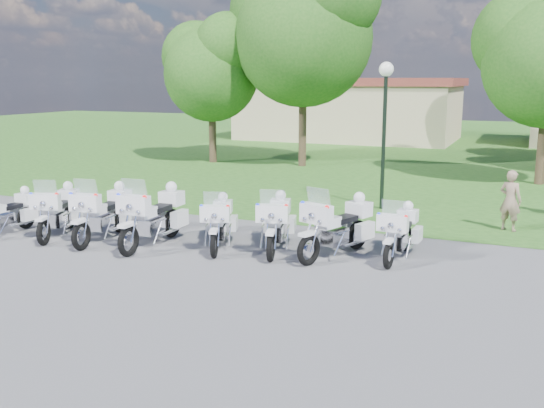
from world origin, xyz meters
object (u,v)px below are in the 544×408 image
at_px(motorcycle_0, 6,211).
at_px(motorcycle_1, 58,210).
at_px(motorcycle_7, 400,232).
at_px(lamp_post, 385,100).
at_px(motorcycle_6, 338,226).
at_px(motorcycle_5, 277,222).
at_px(bystander_a, 510,201).
at_px(motorcycle_2, 104,212).
at_px(motorcycle_4, 219,222).
at_px(motorcycle_3, 154,215).

xyz_separation_m(motorcycle_0, motorcycle_1, (1.38, 0.43, 0.07)).
bearing_deg(motorcycle_7, lamp_post, -69.75).
bearing_deg(motorcycle_6, motorcycle_7, -144.45).
bearing_deg(motorcycle_6, motorcycle_5, 24.05).
distance_m(motorcycle_7, bystander_a, 4.31).
xyz_separation_m(motorcycle_1, motorcycle_2, (1.37, 0.13, 0.04)).
bearing_deg(motorcycle_5, lamp_post, -117.51).
distance_m(motorcycle_1, motorcycle_5, 5.83).
distance_m(motorcycle_2, bystander_a, 10.66).
distance_m(motorcycle_2, motorcycle_5, 4.46).
bearing_deg(motorcycle_1, lamp_post, -157.03).
height_order(motorcycle_7, lamp_post, lamp_post).
bearing_deg(bystander_a, motorcycle_5, 62.99).
xyz_separation_m(motorcycle_4, bystander_a, (6.37, 4.53, 0.20)).
distance_m(motorcycle_0, bystander_a, 13.37).
bearing_deg(bystander_a, motorcycle_2, 51.39).
bearing_deg(motorcycle_0, bystander_a, -153.77).
bearing_deg(motorcycle_0, lamp_post, -138.31).
relative_size(motorcycle_1, motorcycle_2, 0.90).
height_order(motorcycle_6, bystander_a, motorcycle_6).
height_order(motorcycle_3, motorcycle_5, motorcycle_3).
relative_size(motorcycle_1, motorcycle_4, 1.06).
bearing_deg(motorcycle_3, motorcycle_1, 2.91).
distance_m(motorcycle_0, motorcycle_6, 8.76).
xyz_separation_m(motorcycle_6, lamp_post, (-0.30, 5.53, 2.68)).
relative_size(motorcycle_2, bystander_a, 1.52).
height_order(motorcycle_0, motorcycle_2, motorcycle_2).
xyz_separation_m(motorcycle_2, motorcycle_7, (7.21, 1.34, -0.09)).
xyz_separation_m(motorcycle_0, bystander_a, (12.13, 5.62, 0.22)).
bearing_deg(bystander_a, motorcycle_7, 82.79).
distance_m(motorcycle_3, motorcycle_7, 5.90).
xyz_separation_m(motorcycle_5, motorcycle_6, (1.50, 0.11, 0.04)).
distance_m(motorcycle_5, motorcycle_6, 1.50).
height_order(motorcycle_0, motorcycle_6, motorcycle_6).
relative_size(motorcycle_2, motorcycle_7, 1.15).
bearing_deg(motorcycle_4, motorcycle_1, -11.98).
relative_size(motorcycle_4, motorcycle_6, 0.88).
xyz_separation_m(motorcycle_3, motorcycle_7, (5.76, 1.26, -0.13)).
relative_size(motorcycle_0, motorcycle_6, 0.88).
bearing_deg(lamp_post, motorcycle_0, -139.68).
bearing_deg(motorcycle_6, motorcycle_3, 31.42).
relative_size(motorcycle_7, bystander_a, 1.33).
relative_size(motorcycle_3, lamp_post, 0.58).
bearing_deg(lamp_post, bystander_a, -20.68).
height_order(motorcycle_2, motorcycle_7, motorcycle_2).
bearing_deg(motorcycle_5, motorcycle_3, -0.45).
height_order(motorcycle_3, motorcycle_6, motorcycle_3).
bearing_deg(motorcycle_0, motorcycle_1, -161.28).
height_order(lamp_post, bystander_a, lamp_post).
bearing_deg(lamp_post, motorcycle_3, -122.68).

